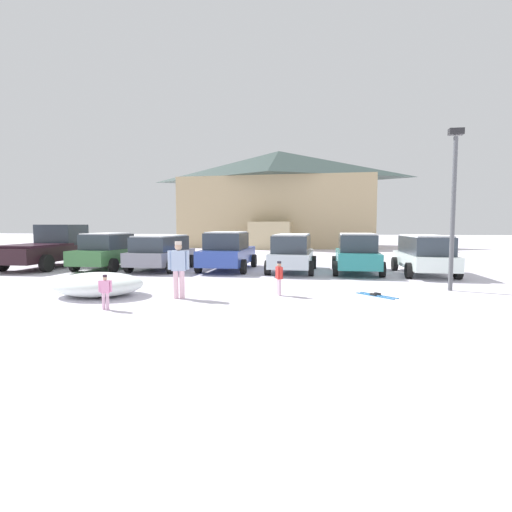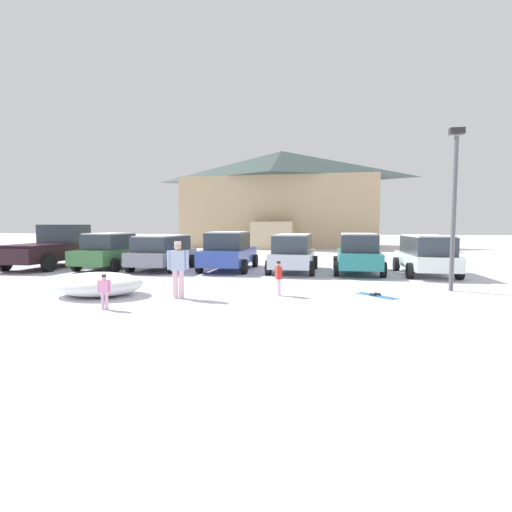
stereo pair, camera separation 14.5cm
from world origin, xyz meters
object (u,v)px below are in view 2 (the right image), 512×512
Objects in this scene: parked_white_suv at (426,254)px; skier_adult_in_blue_parka at (178,266)px; parked_teal_hatchback at (358,253)px; parked_blue_hatchback at (229,251)px; parked_grey_wagon at (163,251)px; parked_green_coupe at (111,251)px; skier_child_in_pink_snowsuit at (104,290)px; pickup_truck at (54,247)px; plowed_snow_pile at (98,284)px; pair_of_skis at (376,295)px; parked_silver_wagon at (293,252)px; skier_child_in_red_jacket at (279,276)px; ski_lodge at (281,198)px; lamp_post at (454,200)px.

skier_adult_in_blue_parka is at bearing -141.51° from parked_white_suv.
parked_blue_hatchback is at bearing 176.94° from parked_teal_hatchback.
parked_teal_hatchback is (9.04, 0.12, -0.01)m from parked_grey_wagon.
parked_green_coupe is 0.98× the size of parked_blue_hatchback.
parked_grey_wagon is at bearing 102.62° from skier_child_in_pink_snowsuit.
skier_adult_in_blue_parka is at bearing -49.81° from parked_green_coupe.
plowed_snow_pile is (6.65, -7.27, -0.64)m from pickup_truck.
parked_teal_hatchback is 2.70× the size of skier_adult_in_blue_parka.
parked_blue_hatchback reaches higher than parked_green_coupe.
parked_silver_wagon is at bearing 116.11° from pair_of_skis.
skier_child_in_red_jacket is at bearing -65.15° from parked_blue_hatchback.
skier_child_in_pink_snowsuit is (-4.17, -2.64, -0.09)m from skier_child_in_red_jacket.
parked_green_coupe reaches higher than parked_grey_wagon.
parked_white_suv is at bearing 46.02° from skier_child_in_red_jacket.
parked_grey_wagon is (-3.66, -21.74, -3.85)m from ski_lodge.
parked_silver_wagon is (3.07, -0.30, 0.02)m from parked_blue_hatchback.
parked_silver_wagon reaches higher than parked_white_suv.
parked_grey_wagon is 4.83× the size of skier_child_in_pink_snowsuit.
plowed_snow_pile is (-2.42, -7.30, -0.55)m from parked_blue_hatchback.
skier_child_in_red_jacket is at bearing -84.94° from ski_lodge.
parked_teal_hatchback is 5.05× the size of skier_child_in_pink_snowsuit.
parked_teal_hatchback is 6.83m from skier_child_in_red_jacket.
ski_lodge reaches higher than parked_silver_wagon.
parked_silver_wagon reaches higher than skier_adult_in_blue_parka.
skier_child_in_pink_snowsuit is (-1.17, -9.12, -0.40)m from parked_blue_hatchback.
parked_white_suv is 1.64× the size of plowed_snow_pile.
pair_of_skis is (11.72, -5.80, -0.85)m from parked_green_coupe.
parked_teal_hatchback is 5.86m from pair_of_skis.
skier_child_in_pink_snowsuit is at bearing -126.93° from skier_adult_in_blue_parka.
pickup_truck is at bearing -114.26° from ski_lodge.
pair_of_skis is at bearing -45.93° from parked_blue_hatchback.
parked_green_coupe is 15.08m from lamp_post.
pair_of_skis is 0.44× the size of plowed_snow_pile.
parked_green_coupe is 9.96m from skier_child_in_pink_snowsuit.
skier_child_in_red_jacket is (2.46, -27.79, -4.15)m from ski_lodge.
pickup_truck is 12.06m from skier_child_in_pink_snowsuit.
parked_silver_wagon is 8.91m from plowed_snow_pile.
parked_white_suv reaches higher than skier_adult_in_blue_parka.
pickup_truck is (-12.14, 0.27, 0.07)m from parked_silver_wagon.
parked_silver_wagon is 9.80m from skier_child_in_pink_snowsuit.
parked_white_suv is (8.73, -0.54, 0.01)m from parked_blue_hatchback.
parked_blue_hatchback is (3.11, 0.43, 0.01)m from parked_grey_wagon.
skier_adult_in_blue_parka is (-2.85, -0.88, 0.35)m from skier_child_in_red_jacket.
parked_white_suv is at bearing -69.46° from ski_lodge.
lamp_post is (5.46, 1.73, 2.35)m from skier_child_in_red_jacket.
pair_of_skis is at bearing -116.78° from parked_white_suv.
skier_adult_in_blue_parka is at bearing -90.78° from ski_lodge.
parked_green_coupe is 1.02× the size of parked_teal_hatchback.
parked_grey_wagon is at bearing -172.08° from parked_blue_hatchback.
parked_blue_hatchback is 0.82× the size of pickup_truck.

